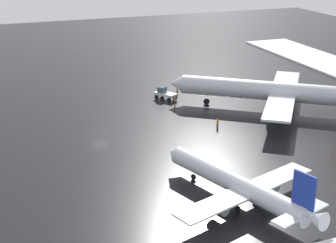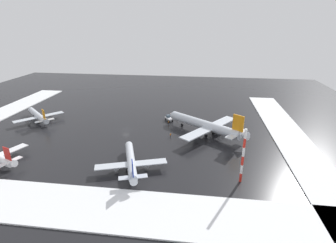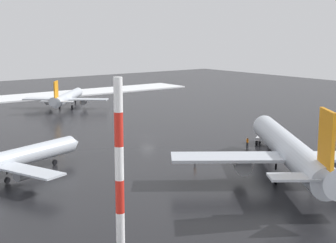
{
  "view_description": "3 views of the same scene",
  "coord_description": "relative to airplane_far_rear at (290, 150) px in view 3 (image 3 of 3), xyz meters",
  "views": [
    {
      "loc": [
        -17.65,
        -81.65,
        32.5
      ],
      "look_at": [
        10.61,
        -5.63,
        2.43
      ],
      "focal_mm": 55.0,
      "sensor_mm": 36.0,
      "label": 1
    },
    {
      "loc": [
        31.6,
        -99.71,
        42.81
      ],
      "look_at": [
        18.06,
        1.68,
        3.9
      ],
      "focal_mm": 28.0,
      "sensor_mm": 36.0,
      "label": 2
    },
    {
      "loc": [
        77.02,
        -54.11,
        19.89
      ],
      "look_at": [
        11.9,
        -4.33,
        5.11
      ],
      "focal_mm": 55.0,
      "sensor_mm": 36.0,
      "label": 3
    }
  ],
  "objects": [
    {
      "name": "ground_crew_near_tug",
      "position": [
        -13.1,
        15.51,
        -2.85
      ],
      "size": [
        0.36,
        0.36,
        1.71
      ],
      "rotation": [
        0.0,
        0.0,
        4.22
      ],
      "color": "black",
      "rests_on": "ground_plane"
    },
    {
      "name": "airplane_far_rear",
      "position": [
        0.0,
        0.0,
        0.0
      ],
      "size": [
        33.29,
        28.97,
        11.57
      ],
      "rotation": [
        0.0,
        0.0,
        2.51
      ],
      "color": "silver",
      "rests_on": "ground_plane"
    },
    {
      "name": "ground_crew_beside_wing",
      "position": [
        -16.24,
        8.76,
        -2.85
      ],
      "size": [
        0.36,
        0.36,
        1.71
      ],
      "rotation": [
        0.0,
        0.0,
        2.53
      ],
      "color": "black",
      "rests_on": "ground_plane"
    },
    {
      "name": "ground_crew_by_nose_gear",
      "position": [
        -13.59,
        -5.19,
        -2.85
      ],
      "size": [
        0.36,
        0.36,
        1.71
      ],
      "rotation": [
        0.0,
        0.0,
        0.61
      ],
      "color": "black",
      "rests_on": "ground_plane"
    },
    {
      "name": "ground_plane",
      "position": [
        -33.58,
        0.22,
        -3.82
      ],
      "size": [
        240.0,
        240.0,
        0.0
      ],
      "primitive_type": "plane",
      "color": "black"
    },
    {
      "name": "antenna_mast",
      "position": [
        10.08,
        -33.2,
        4.32
      ],
      "size": [
        0.7,
        0.7,
        16.29
      ],
      "color": "red",
      "rests_on": "ground_plane"
    },
    {
      "name": "airplane_parked_portside",
      "position": [
        -76.26,
        5.0,
        -1.26
      ],
      "size": [
        21.25,
        19.92,
        7.77
      ],
      "rotation": [
        0.0,
        0.0,
        2.42
      ],
      "color": "silver",
      "rests_on": "ground_plane"
    },
    {
      "name": "airplane_foreground_jet",
      "position": [
        -22.8,
        -30.31,
        -1.23
      ],
      "size": [
        21.64,
        25.66,
        7.84
      ],
      "rotation": [
        0.0,
        0.0,
        1.9
      ],
      "color": "silver",
      "rests_on": "ground_plane"
    },
    {
      "name": "snow_bank_left",
      "position": [
        -100.58,
        0.22,
        -3.62
      ],
      "size": [
        14.0,
        116.0,
        0.4
      ],
      "primitive_type": "cube",
      "color": "white",
      "rests_on": "ground_plane"
    },
    {
      "name": "pushback_tug",
      "position": [
        -16.69,
        13.43,
        -2.54
      ],
      "size": [
        4.35,
        5.06,
        2.5
      ],
      "rotation": [
        0.0,
        0.0,
        2.14
      ],
      "color": "silver",
      "rests_on": "ground_plane"
    }
  ]
}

